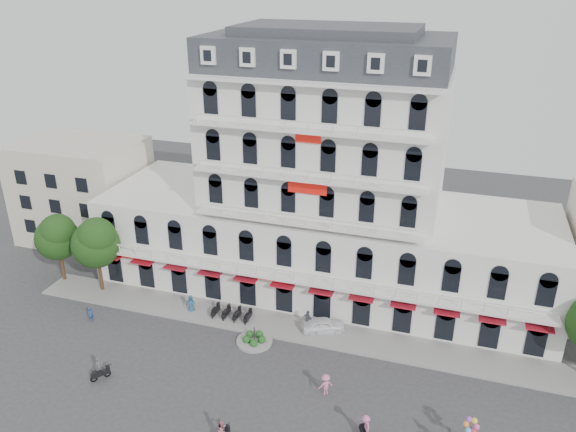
% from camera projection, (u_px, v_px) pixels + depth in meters
% --- Properties ---
extents(ground, '(120.00, 120.00, 0.00)m').
position_uv_depth(ground, '(263.00, 395.00, 43.56)').
color(ground, '#38383A').
rests_on(ground, ground).
extents(sidewalk, '(53.00, 4.00, 0.16)m').
position_uv_depth(sidewalk, '(297.00, 329.00, 51.36)').
color(sidewalk, gray).
rests_on(sidewalk, ground).
extents(main_building, '(45.00, 15.00, 25.80)m').
position_uv_depth(main_building, '(324.00, 194.00, 55.19)').
color(main_building, silver).
rests_on(main_building, ground).
extents(flank_building_west, '(14.00, 10.00, 12.00)m').
position_uv_depth(flank_building_west, '(83.00, 191.00, 66.86)').
color(flank_building_west, beige).
rests_on(flank_building_west, ground).
extents(traffic_island, '(3.20, 3.20, 1.60)m').
position_uv_depth(traffic_island, '(254.00, 340.00, 49.51)').
color(traffic_island, gray).
rests_on(traffic_island, ground).
extents(parked_scooter_row, '(4.40, 1.80, 1.10)m').
position_uv_depth(parked_scooter_row, '(232.00, 319.00, 52.98)').
color(parked_scooter_row, black).
rests_on(parked_scooter_row, ground).
extents(tree_west_outer, '(4.50, 4.48, 7.76)m').
position_uv_depth(tree_west_outer, '(57.00, 235.00, 57.28)').
color(tree_west_outer, '#382314').
rests_on(tree_west_outer, ground).
extents(tree_west_inner, '(4.76, 4.76, 8.25)m').
position_uv_depth(tree_west_inner, '(96.00, 241.00, 55.32)').
color(tree_west_inner, '#382314').
rests_on(tree_west_inner, ground).
extents(parked_car, '(4.30, 3.09, 1.36)m').
position_uv_depth(parked_car, '(324.00, 325.00, 50.89)').
color(parked_car, white).
rests_on(parked_car, ground).
extents(rider_west, '(1.20, 1.42, 2.09)m').
position_uv_depth(rider_west, '(100.00, 370.00, 44.83)').
color(rider_west, black).
rests_on(rider_west, ground).
extents(rider_southwest, '(0.66, 1.70, 2.02)m').
position_uv_depth(rider_southwest, '(223.00, 432.00, 38.70)').
color(rider_southwest, black).
rests_on(rider_southwest, ground).
extents(rider_center, '(1.10, 1.52, 2.16)m').
position_uv_depth(rider_center, '(365.00, 427.00, 38.95)').
color(rider_center, black).
rests_on(rider_center, ground).
extents(pedestrian_left, '(1.03, 0.87, 1.79)m').
position_uv_depth(pedestrian_left, '(191.00, 304.00, 53.68)').
color(pedestrian_left, navy).
rests_on(pedestrian_left, ground).
extents(pedestrian_mid, '(1.19, 0.88, 1.88)m').
position_uv_depth(pedestrian_mid, '(308.00, 320.00, 51.20)').
color(pedestrian_mid, '#515258').
rests_on(pedestrian_mid, ground).
extents(pedestrian_right, '(1.37, 1.28, 1.85)m').
position_uv_depth(pedestrian_right, '(326.00, 385.00, 43.22)').
color(pedestrian_right, pink).
rests_on(pedestrian_right, ground).
extents(pedestrian_far, '(0.53, 0.64, 1.49)m').
position_uv_depth(pedestrian_far, '(91.00, 315.00, 52.28)').
color(pedestrian_far, navy).
rests_on(pedestrian_far, ground).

